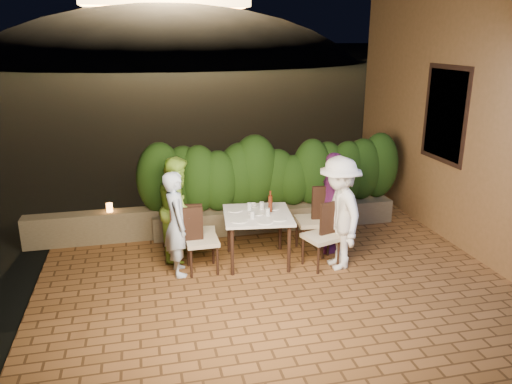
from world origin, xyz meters
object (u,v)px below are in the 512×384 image
object	(u,v)px
chair_right_front	(321,236)
diner_green	(179,208)
chair_left_front	(202,239)
bowl	(252,205)
diner_white	(339,213)
diner_purple	(332,202)
chair_right_back	(313,219)
diner_blue	(177,224)
dining_table	(258,238)
chair_left_back	(202,231)
parapet_lamp	(109,208)
beer_bottle	(270,201)

from	to	relation	value
chair_right_front	diner_green	bearing A→B (deg)	-40.40
chair_left_front	diner_green	distance (m)	0.69
bowl	diner_white	distance (m)	1.32
diner_purple	chair_right_back	bearing A→B (deg)	-87.53
diner_blue	diner_green	xyz separation A→B (m)	(0.07, 0.56, 0.03)
dining_table	diner_green	xyz separation A→B (m)	(-1.09, 0.45, 0.40)
bowl	chair_right_front	xyz separation A→B (m)	(0.86, -0.70, -0.29)
chair_left_back	diner_blue	bearing A→B (deg)	-125.63
diner_purple	parapet_lamp	world-z (taller)	diner_purple
diner_blue	diner_white	world-z (taller)	diner_white
diner_blue	diner_white	size ratio (longest dim) A/B	0.91
bowl	diner_white	size ratio (longest dim) A/B	0.09
dining_table	chair_right_back	bearing A→B (deg)	10.77
chair_left_front	diner_green	xyz separation A→B (m)	(-0.26, 0.56, 0.29)
bowl	chair_left_front	size ratio (longest dim) A/B	0.16
beer_bottle	chair_right_front	distance (m)	0.88
beer_bottle	diner_green	bearing A→B (deg)	162.83
diner_purple	chair_left_back	bearing A→B (deg)	-90.74
chair_right_back	diner_white	distance (m)	0.68
chair_right_front	beer_bottle	bearing A→B (deg)	-49.95
dining_table	diner_white	bearing A→B (deg)	-21.20
diner_green	parapet_lamp	xyz separation A→B (m)	(-1.04, 0.86, -0.20)
dining_table	chair_right_back	world-z (taller)	chair_right_back
chair_left_front	beer_bottle	bearing A→B (deg)	8.20
diner_blue	chair_left_front	bearing A→B (deg)	-96.24
chair_left_back	diner_purple	distance (m)	2.03
beer_bottle	chair_left_back	world-z (taller)	beer_bottle
chair_right_back	diner_blue	distance (m)	2.11
chair_left_front	chair_left_back	world-z (taller)	chair_left_front
dining_table	chair_left_back	distance (m)	0.84
diner_white	parapet_lamp	world-z (taller)	diner_white
chair_left_front	dining_table	bearing A→B (deg)	7.12
chair_left_back	chair_right_front	distance (m)	1.76
diner_white	bowl	bearing A→B (deg)	-126.91
beer_bottle	chair_right_back	distance (m)	0.82
chair_left_front	diner_purple	bearing A→B (deg)	7.08
diner_purple	parapet_lamp	distance (m)	3.54
diner_green	chair_left_front	bearing A→B (deg)	-144.54
bowl	chair_right_back	distance (m)	0.97
bowl	diner_white	bearing A→B (deg)	-34.87
diner_purple	parapet_lamp	bearing A→B (deg)	-105.44
dining_table	diner_blue	xyz separation A→B (m)	(-1.17, -0.11, 0.37)
chair_right_back	diner_blue	world-z (taller)	diner_blue
diner_white	parapet_lamp	bearing A→B (deg)	-120.30
beer_bottle	diner_purple	bearing A→B (deg)	6.79
chair_right_front	bowl	bearing A→B (deg)	-56.94
beer_bottle	parapet_lamp	size ratio (longest dim) A/B	2.28
beer_bottle	bowl	size ratio (longest dim) A/B	2.08
chair_left_front	chair_left_back	distance (m)	0.43
bowl	chair_left_front	xyz separation A→B (m)	(-0.82, -0.46, -0.29)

